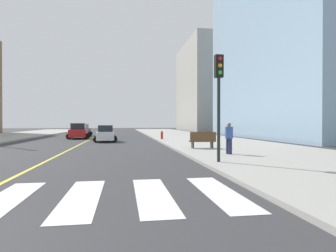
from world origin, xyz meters
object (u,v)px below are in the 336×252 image
at_px(car_red_third, 79,131).
at_px(traffic_light_near_corner, 219,87).
at_px(car_black_nearest, 83,130).
at_px(pedestrian_waiting_east, 229,137).
at_px(car_white_second, 106,134).
at_px(fire_hydrant, 162,135).
at_px(park_bench, 203,140).

height_order(car_red_third, traffic_light_near_corner, traffic_light_near_corner).
relative_size(car_black_nearest, pedestrian_waiting_east, 2.25).
bearing_deg(car_red_third, car_white_second, -62.70).
relative_size(car_white_second, car_red_third, 0.89).
bearing_deg(car_black_nearest, car_white_second, -70.63).
height_order(car_white_second, car_red_third, car_red_third).
bearing_deg(car_red_third, car_black_nearest, 92.22).
distance_m(car_red_third, traffic_light_near_corner, 25.51).
xyz_separation_m(car_white_second, fire_hydrant, (5.90, 1.21, -0.20)).
xyz_separation_m(car_black_nearest, car_red_third, (0.52, -7.08, 0.06)).
xyz_separation_m(car_white_second, pedestrian_waiting_east, (7.59, -14.24, 0.34)).
bearing_deg(car_white_second, traffic_light_near_corner, 106.74).
height_order(car_red_third, pedestrian_waiting_east, pedestrian_waiting_east).
bearing_deg(fire_hydrant, traffic_light_near_corner, -89.83).
bearing_deg(pedestrian_waiting_east, traffic_light_near_corner, -52.87).
bearing_deg(car_white_second, park_bench, 122.05).
distance_m(car_black_nearest, traffic_light_near_corner, 32.32).
bearing_deg(pedestrian_waiting_east, fire_hydrant, 161.88).
relative_size(car_red_third, park_bench, 2.33).
bearing_deg(park_bench, car_red_third, 34.10).
bearing_deg(traffic_light_near_corner, park_bench, -99.85).
bearing_deg(pedestrian_waiting_east, car_black_nearest, 178.53).
xyz_separation_m(traffic_light_near_corner, pedestrian_waiting_east, (1.63, 2.99, -2.37)).
relative_size(car_red_third, pedestrian_waiting_east, 2.40).
distance_m(park_bench, pedestrian_waiting_east, 3.86).
bearing_deg(pedestrian_waiting_east, car_white_second, -176.28).
relative_size(car_black_nearest, car_red_third, 0.94).
xyz_separation_m(car_black_nearest, pedestrian_waiting_east, (11.65, -27.62, 0.31)).
bearing_deg(fire_hydrant, car_black_nearest, 129.30).
bearing_deg(car_red_third, traffic_light_near_corner, -70.02).
height_order(pedestrian_waiting_east, fire_hydrant, pedestrian_waiting_east).
height_order(car_black_nearest, pedestrian_waiting_east, pedestrian_waiting_east).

